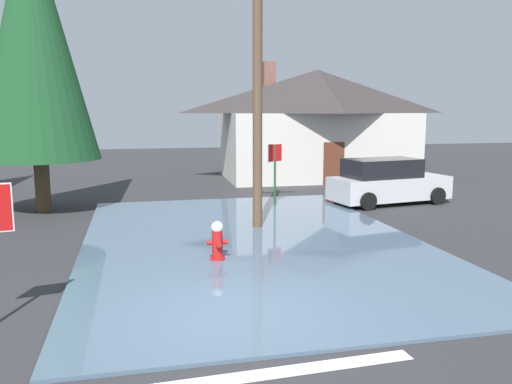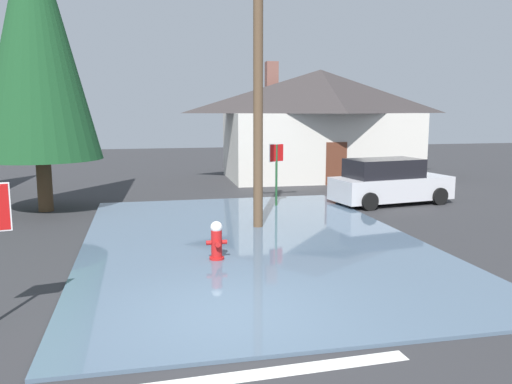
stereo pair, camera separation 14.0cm
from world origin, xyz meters
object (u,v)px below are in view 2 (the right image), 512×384
object	(u,v)px
pine_tree_tall_left	(35,36)
stop_sign_far	(276,163)
fire_hydrant	(217,242)
parked_car	(389,182)
utility_pole	(258,77)
house	(319,122)

from	to	relation	value
pine_tree_tall_left	stop_sign_far	bearing A→B (deg)	-7.35
fire_hydrant	parked_car	bearing A→B (deg)	39.89
utility_pole	house	distance (m)	12.20
fire_hydrant	house	size ratio (longest dim) A/B	0.10
house	pine_tree_tall_left	distance (m)	14.17
fire_hydrant	house	world-z (taller)	house
fire_hydrant	parked_car	size ratio (longest dim) A/B	0.20
stop_sign_far	house	size ratio (longest dim) A/B	0.23
house	pine_tree_tall_left	size ratio (longest dim) A/B	1.00
parked_car	utility_pole	bearing A→B (deg)	-152.11
fire_hydrant	utility_pole	bearing A→B (deg)	61.87
fire_hydrant	utility_pole	size ratio (longest dim) A/B	0.11
fire_hydrant	house	bearing A→B (deg)	62.33
stop_sign_far	parked_car	distance (m)	4.37
fire_hydrant	parked_car	distance (m)	9.61
stop_sign_far	pine_tree_tall_left	bearing A→B (deg)	172.65
fire_hydrant	house	xyz separation A→B (m)	(7.28, 13.88, 2.37)
fire_hydrant	parked_car	xyz separation A→B (m)	(7.37, 6.16, 0.33)
fire_hydrant	utility_pole	xyz separation A→B (m)	(1.68, 3.15, 3.94)
fire_hydrant	pine_tree_tall_left	xyz separation A→B (m)	(-4.94, 7.40, 5.44)
house	pine_tree_tall_left	bearing A→B (deg)	-152.06
fire_hydrant	parked_car	world-z (taller)	parked_car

